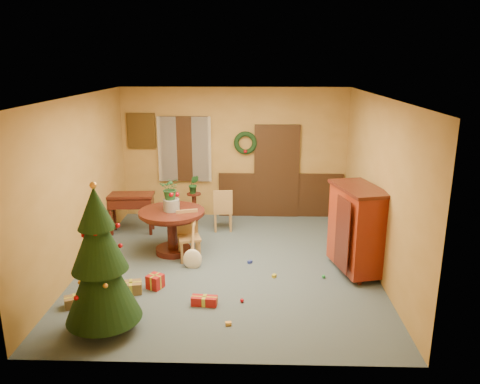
{
  "coord_description": "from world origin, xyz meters",
  "views": [
    {
      "loc": [
        0.44,
        -7.51,
        3.47
      ],
      "look_at": [
        0.2,
        0.4,
        1.22
      ],
      "focal_mm": 35.0,
      "sensor_mm": 36.0,
      "label": 1
    }
  ],
  "objects_px": {
    "dining_table": "(172,223)",
    "sideboard": "(357,227)",
    "christmas_tree": "(100,263)",
    "writing_desk": "(131,203)",
    "chair_near": "(188,233)"
  },
  "relations": [
    {
      "from": "chair_near",
      "to": "sideboard",
      "type": "relative_size",
      "value": 0.59
    },
    {
      "from": "chair_near",
      "to": "sideboard",
      "type": "distance_m",
      "value": 2.93
    },
    {
      "from": "writing_desk",
      "to": "dining_table",
      "type": "bearing_deg",
      "value": -45.74
    },
    {
      "from": "christmas_tree",
      "to": "sideboard",
      "type": "relative_size",
      "value": 1.37
    },
    {
      "from": "dining_table",
      "to": "writing_desk",
      "type": "xyz_separation_m",
      "value": [
        -1.02,
        1.05,
        0.05
      ]
    },
    {
      "from": "christmas_tree",
      "to": "sideboard",
      "type": "xyz_separation_m",
      "value": [
        3.67,
        1.88,
        -0.17
      ]
    },
    {
      "from": "chair_near",
      "to": "christmas_tree",
      "type": "xyz_separation_m",
      "value": [
        -0.8,
        -2.37,
        0.49
      ]
    },
    {
      "from": "dining_table",
      "to": "sideboard",
      "type": "relative_size",
      "value": 0.8
    },
    {
      "from": "chair_near",
      "to": "writing_desk",
      "type": "bearing_deg",
      "value": 136.75
    },
    {
      "from": "dining_table",
      "to": "writing_desk",
      "type": "relative_size",
      "value": 1.24
    },
    {
      "from": "writing_desk",
      "to": "sideboard",
      "type": "height_order",
      "value": "sideboard"
    },
    {
      "from": "christmas_tree",
      "to": "sideboard",
      "type": "bearing_deg",
      "value": 27.16
    },
    {
      "from": "dining_table",
      "to": "christmas_tree",
      "type": "relative_size",
      "value": 0.59
    },
    {
      "from": "writing_desk",
      "to": "sideboard",
      "type": "xyz_separation_m",
      "value": [
        4.22,
        -1.75,
        0.17
      ]
    },
    {
      "from": "dining_table",
      "to": "christmas_tree",
      "type": "bearing_deg",
      "value": -100.33
    }
  ]
}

